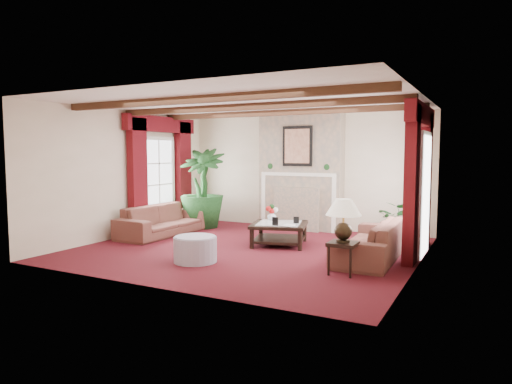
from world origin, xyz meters
The scene contains 23 objects.
floor centered at (0.00, 0.00, 0.00)m, with size 6.00×6.00×0.00m, color #3F0B12.
ceiling centered at (0.00, 0.00, 2.70)m, with size 6.00×6.00×0.00m, color white.
back_wall centered at (0.00, 2.75, 1.35)m, with size 6.00×0.02×2.70m, color beige.
left_wall centered at (-3.00, 0.00, 1.35)m, with size 0.02×5.50×2.70m, color beige.
right_wall centered at (3.00, 0.00, 1.35)m, with size 0.02×5.50×2.70m, color beige.
ceiling_beams centered at (0.00, 0.00, 2.64)m, with size 6.00×3.00×0.12m, color #331D10, non-canonical shape.
fireplace centered at (0.00, 2.55, 2.70)m, with size 2.00×0.52×2.70m, color tan, non-canonical shape.
french_door_left centered at (-2.97, 1.00, 2.13)m, with size 0.10×1.10×2.16m, color white, non-canonical shape.
french_door_right centered at (2.97, 1.00, 2.13)m, with size 0.10×1.10×2.16m, color white, non-canonical shape.
curtains_left centered at (-2.86, 1.00, 2.55)m, with size 0.20×2.40×2.55m, color #4B0A12, non-canonical shape.
curtains_right centered at (2.86, 1.00, 2.55)m, with size 0.20×2.40×2.55m, color #4B0A12, non-canonical shape.
sofa_left centered at (-2.38, 0.41, 0.43)m, with size 0.69×2.23×0.87m, color #3A0F1A.
sofa_right centered at (2.21, 0.26, 0.43)m, with size 0.69×2.23×0.87m, color #3A0F1A.
potted_palm centered at (-2.18, 1.66, 0.53)m, with size 1.45×2.09×1.07m, color black.
small_plant centered at (2.36, 1.94, 0.32)m, with size 1.03×1.06×0.64m, color black.
coffee_table centered at (0.34, 0.60, 0.21)m, with size 1.04×1.04×0.43m, color black, non-canonical shape.
side_table centered at (2.08, -0.91, 0.24)m, with size 0.41×0.41×0.48m, color black, non-canonical shape.
ottoman centered at (-0.31, -1.31, 0.21)m, with size 0.71×0.71×0.42m, color gray.
table_lamp centered at (2.08, -0.91, 0.81)m, with size 0.52×0.52×0.66m, color black, non-canonical shape.
flower_vase centered at (0.04, 0.91, 0.52)m, with size 0.22×0.22×0.18m, color silver.
book centered at (0.53, 0.38, 0.56)m, with size 0.20×0.04×0.27m, color black.
photo_frame_a centered at (0.41, 0.27, 0.51)m, with size 0.13×0.02×0.17m, color black, non-canonical shape.
photo_frame_b centered at (0.66, 0.70, 0.50)m, with size 0.11×0.02×0.14m, color black, non-canonical shape.
Camera 1 is at (4.01, -7.42, 1.81)m, focal length 32.00 mm.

